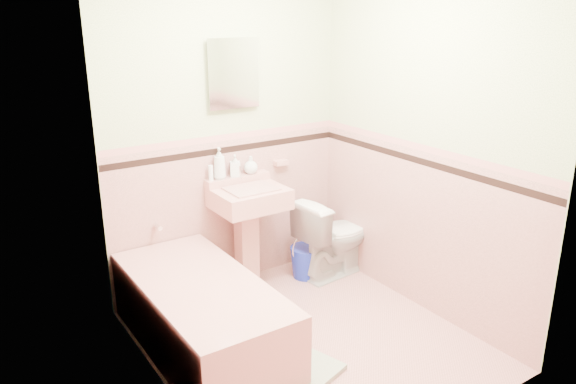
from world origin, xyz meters
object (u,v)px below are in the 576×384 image
soap_bottle_right (251,165)px  shoe (271,377)px  soap_bottle_left (219,163)px  bathtub (202,317)px  medicine_cabinet (233,73)px  bucket (306,262)px  sink (250,240)px  toilet (334,236)px  soap_bottle_mid (235,166)px

soap_bottle_right → shoe: size_ratio=0.89×
soap_bottle_left → bathtub: bearing=-126.5°
shoe → medicine_cabinet: bearing=56.4°
soap_bottle_left → shoe: 1.68m
shoe → bucket: bearing=34.1°
sink → bucket: sink is taller
medicine_cabinet → toilet: 1.58m
sink → soap_bottle_left: (-0.15, 0.18, 0.61)m
toilet → medicine_cabinet: bearing=57.4°
bathtub → shoe: bearing=-75.6°
soap_bottle_left → medicine_cabinet: bearing=11.0°
soap_bottle_left → soap_bottle_right: bearing=0.0°
medicine_cabinet → toilet: size_ratio=0.69×
soap_bottle_right → bucket: 0.96m
medicine_cabinet → soap_bottle_left: size_ratio=1.93×
soap_bottle_left → bucket: (0.65, -0.25, -0.90)m
medicine_cabinet → soap_bottle_right: 0.73m
soap_bottle_right → medicine_cabinet: bearing=166.0°
soap_bottle_mid → toilet: size_ratio=0.25×
soap_bottle_left → shoe: bearing=-105.6°
soap_bottle_left → bucket: size_ratio=0.92×
bucket → toilet: bearing=-20.3°
bathtub → soap_bottle_mid: 1.24m
soap_bottle_left → soap_bottle_mid: 0.14m
soap_bottle_left → soap_bottle_right: 0.28m
sink → medicine_cabinet: (0.00, 0.21, 1.27)m
soap_bottle_right → bucket: soap_bottle_right is taller
sink → soap_bottle_right: soap_bottle_right is taller
soap_bottle_mid → bucket: (0.51, -0.25, -0.86)m
soap_bottle_mid → toilet: bearing=-24.2°
soap_bottle_mid → soap_bottle_left: bearing=180.0°
bathtub → medicine_cabinet: size_ratio=3.15×
bucket → soap_bottle_left: bearing=159.0°
soap_bottle_right → toilet: soap_bottle_right is taller
soap_bottle_left → sink: bearing=-49.3°
soap_bottle_right → bucket: (0.37, -0.25, -0.85)m
bathtub → soap_bottle_left: 1.20m
soap_bottle_left → bucket: bearing=-21.0°
sink → soap_bottle_left: soap_bottle_left is taller
sink → soap_bottle_left: size_ratio=3.45×
soap_bottle_mid → soap_bottle_right: 0.14m
bathtub → medicine_cabinet: medicine_cabinet is taller
medicine_cabinet → shoe: (-0.52, -1.35, -1.64)m
soap_bottle_mid → soap_bottle_right: bearing=0.0°
soap_bottle_left → soap_bottle_mid: size_ratio=1.43×
medicine_cabinet → soap_bottle_mid: medicine_cabinet is taller
medicine_cabinet → soap_bottle_right: bearing=-14.0°
bucket → soap_bottle_mid: bearing=154.1°
bucket → sink: bearing=172.1°
medicine_cabinet → soap_bottle_left: 0.68m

